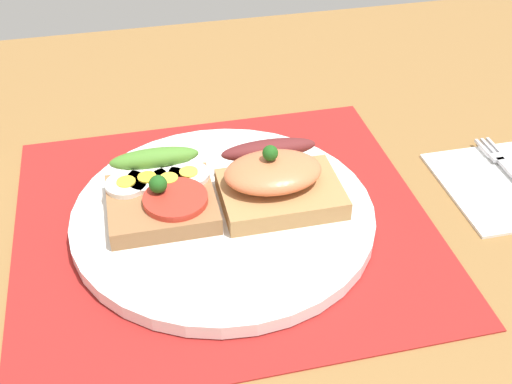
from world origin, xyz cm
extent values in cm
cube|color=olive|center=(0.00, 0.00, -1.60)|extent=(120.00, 90.00, 3.20)
cube|color=maroon|center=(0.00, 0.00, 0.15)|extent=(36.84, 34.05, 0.30)
cylinder|color=white|center=(0.00, 0.00, 0.94)|extent=(26.98, 26.98, 1.29)
cube|color=#97673F|center=(-5.28, 1.00, 2.42)|extent=(9.34, 8.58, 1.66)
cylinder|color=red|center=(-4.11, 0.36, 3.55)|extent=(5.61, 5.61, 0.60)
ellipsoid|color=#50882F|center=(-5.28, 5.69, 4.15)|extent=(8.22, 2.20, 1.80)
sphere|color=#1E5919|center=(-5.41, 1.00, 4.65)|extent=(1.60, 1.60, 1.60)
cylinder|color=white|center=(-8.09, 3.10, 3.50)|extent=(3.73, 3.73, 0.50)
cylinder|color=yellow|center=(-8.09, 3.10, 3.83)|extent=(1.68, 1.68, 0.16)
cylinder|color=white|center=(-6.22, 3.37, 3.50)|extent=(3.73, 3.73, 0.50)
cylinder|color=yellow|center=(-6.22, 3.37, 3.83)|extent=(1.68, 1.68, 0.16)
cylinder|color=white|center=(-4.35, 2.77, 3.50)|extent=(3.73, 3.73, 0.50)
cylinder|color=yellow|center=(-4.35, 2.77, 3.83)|extent=(1.68, 1.68, 0.16)
cylinder|color=white|center=(-2.48, 3.32, 3.50)|extent=(3.73, 3.73, 0.50)
cylinder|color=yellow|center=(-2.48, 3.32, 3.83)|extent=(1.68, 1.68, 0.16)
cube|color=#AF804B|center=(5.28, 0.32, 2.47)|extent=(10.68, 7.75, 1.76)
ellipsoid|color=#E47348|center=(4.70, 0.66, 4.53)|extent=(8.76, 6.20, 2.36)
ellipsoid|color=maroon|center=(5.28, 4.60, 4.25)|extent=(9.08, 2.20, 1.80)
sphere|color=#1E5919|center=(4.48, 0.92, 6.41)|extent=(1.40, 1.40, 1.40)
cube|color=#B7B7BC|center=(28.87, 3.01, 0.76)|extent=(1.50, 1.20, 0.32)
cube|color=#B7B7BC|center=(28.22, 5.01, 0.76)|extent=(0.32, 2.80, 0.32)
cube|color=#B7B7BC|center=(28.87, 5.01, 0.76)|extent=(0.32, 2.80, 0.32)
cube|color=#B7B7BC|center=(29.52, 5.01, 0.76)|extent=(0.32, 2.80, 0.32)
camera|label=1|loc=(-7.01, -43.67, 37.95)|focal=45.11mm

